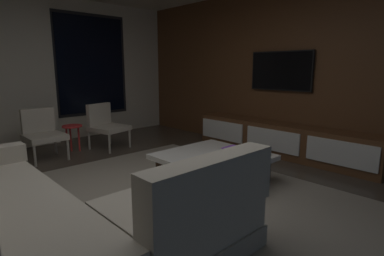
# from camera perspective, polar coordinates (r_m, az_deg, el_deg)

# --- Properties ---
(floor) EXTENTS (9.20, 9.20, 0.00)m
(floor) POSITION_cam_1_polar(r_m,az_deg,el_deg) (3.25, -9.81, -14.60)
(floor) COLOR #473D33
(back_wall_with_window) EXTENTS (6.60, 0.30, 2.70)m
(back_wall_with_window) POSITION_cam_1_polar(r_m,az_deg,el_deg) (6.27, -29.57, 9.16)
(back_wall_with_window) COLOR beige
(back_wall_with_window) RESTS_ON floor
(media_wall) EXTENTS (0.12, 7.80, 2.70)m
(media_wall) POSITION_cam_1_polar(r_m,az_deg,el_deg) (5.26, 19.10, 9.95)
(media_wall) COLOR brown
(media_wall) RESTS_ON floor
(area_rug) EXTENTS (3.20, 3.80, 0.01)m
(area_rug) POSITION_cam_1_polar(r_m,az_deg,el_deg) (3.36, -3.72, -13.44)
(area_rug) COLOR gray
(area_rug) RESTS_ON floor
(sectional_couch) EXTENTS (1.98, 2.50, 0.82)m
(sectional_couch) POSITION_cam_1_polar(r_m,az_deg,el_deg) (2.59, -24.57, -15.30)
(sectional_couch) COLOR #A49C8C
(sectional_couch) RESTS_ON floor
(coffee_table) EXTENTS (1.16, 1.16, 0.36)m
(coffee_table) POSITION_cam_1_polar(r_m,az_deg,el_deg) (3.82, 3.90, -7.42)
(coffee_table) COLOR black
(coffee_table) RESTS_ON floor
(book_stack_on_coffee_table) EXTENTS (0.29, 0.18, 0.09)m
(book_stack_on_coffee_table) POSITION_cam_1_polar(r_m,az_deg,el_deg) (3.81, 7.37, -4.17)
(book_stack_on_coffee_table) COLOR #AA4452
(book_stack_on_coffee_table) RESTS_ON coffee_table
(accent_chair_near_window) EXTENTS (0.66, 0.68, 0.78)m
(accent_chair_near_window) POSITION_cam_1_polar(r_m,az_deg,el_deg) (5.62, -15.72, 0.78)
(accent_chair_near_window) COLOR #B2ADA0
(accent_chair_near_window) RESTS_ON floor
(accent_chair_by_curtain) EXTENTS (0.55, 0.57, 0.78)m
(accent_chair_by_curtain) POSITION_cam_1_polar(r_m,az_deg,el_deg) (5.28, -25.96, -0.57)
(accent_chair_by_curtain) COLOR #B2ADA0
(accent_chair_by_curtain) RESTS_ON floor
(side_stool) EXTENTS (0.32, 0.32, 0.46)m
(side_stool) POSITION_cam_1_polar(r_m,az_deg,el_deg) (5.50, -21.29, -0.42)
(side_stool) COLOR red
(side_stool) RESTS_ON floor
(media_console) EXTENTS (0.46, 3.10, 0.52)m
(media_console) POSITION_cam_1_polar(r_m,az_deg,el_deg) (5.16, 16.31, -2.21)
(media_console) COLOR brown
(media_console) RESTS_ON floor
(mounted_tv) EXTENTS (0.05, 1.09, 0.63)m
(mounted_tv) POSITION_cam_1_polar(r_m,az_deg,el_deg) (5.29, 16.11, 10.12)
(mounted_tv) COLOR black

